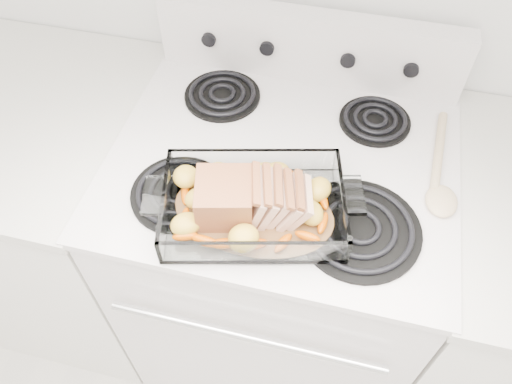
% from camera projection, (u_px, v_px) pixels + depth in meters
% --- Properties ---
extents(electric_range, '(0.78, 0.70, 1.12)m').
position_uv_depth(electric_range, '(277.00, 258.00, 1.49)').
color(electric_range, silver).
rests_on(electric_range, ground).
extents(counter_left, '(0.58, 0.68, 0.93)m').
position_uv_depth(counter_left, '(74.00, 218.00, 1.60)').
color(counter_left, white).
rests_on(counter_left, ground).
extents(counter_right, '(0.58, 0.68, 0.93)m').
position_uv_depth(counter_right, '(507.00, 311.00, 1.40)').
color(counter_right, white).
rests_on(counter_right, ground).
extents(baking_dish, '(0.36, 0.23, 0.07)m').
position_uv_depth(baking_dish, '(254.00, 209.00, 1.00)').
color(baking_dish, silver).
rests_on(baking_dish, electric_range).
extents(pork_roast, '(0.23, 0.11, 0.09)m').
position_uv_depth(pork_roast, '(243.00, 197.00, 0.98)').
color(pork_roast, '#945B36').
rests_on(pork_roast, baking_dish).
extents(roast_vegetables, '(0.34, 0.19, 0.04)m').
position_uv_depth(roast_vegetables, '(256.00, 192.00, 1.02)').
color(roast_vegetables, '#CD5900').
rests_on(roast_vegetables, baking_dish).
extents(wooden_spoon, '(0.07, 0.31, 0.02)m').
position_uv_depth(wooden_spoon, '(440.00, 178.00, 1.08)').
color(wooden_spoon, '#C5B389').
rests_on(wooden_spoon, electric_range).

